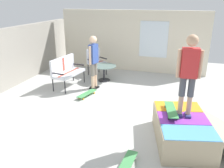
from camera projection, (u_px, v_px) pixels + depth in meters
ground_plane at (118, 111)px, 6.43m from camera, size 12.00×12.00×0.10m
house_facade at (132, 41)px, 9.52m from camera, size 0.23×6.00×2.45m
skate_ramp at (183, 130)px, 4.88m from camera, size 2.01×2.11×0.56m
patio_bench at (66, 69)px, 7.88m from camera, size 1.31×0.71×1.02m
patio_chair_near_house at (95, 59)px, 9.16m from camera, size 0.82×0.79×1.02m
patio_table at (104, 70)px, 8.51m from camera, size 0.90×0.90×0.57m
person_watching at (94, 58)px, 7.54m from camera, size 0.47×0.29×1.76m
person_skater at (189, 71)px, 4.53m from camera, size 0.27×0.48×1.69m
skateboard_by_bench at (87, 94)px, 7.23m from camera, size 0.82×0.39×0.10m
skateboard_spare at (127, 164)px, 4.16m from camera, size 0.81×0.26×0.10m
skateboard_on_ramp at (171, 110)px, 4.94m from camera, size 0.82×0.36×0.10m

